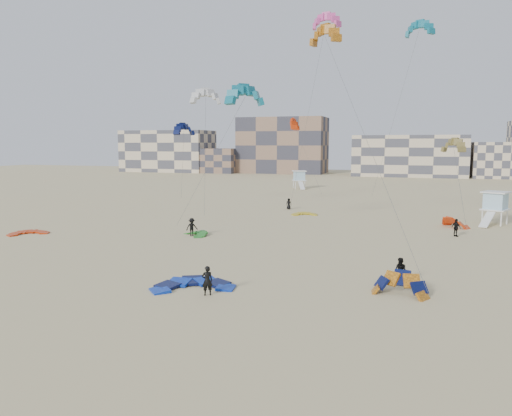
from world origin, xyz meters
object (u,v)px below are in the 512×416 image
(kite_ground_blue, at_px, (193,288))
(kite_ground_orange, at_px, (399,295))
(lifeguard_tower_near, at_px, (495,208))
(kitesurfer_main, at_px, (207,281))

(kite_ground_blue, height_order, kite_ground_orange, kite_ground_orange)
(kite_ground_orange, xyz_separation_m, lifeguard_tower_near, (9.56, 32.52, 1.95))
(kite_ground_orange, bearing_deg, kitesurfer_main, -150.03)
(lifeguard_tower_near, bearing_deg, kite_ground_orange, -81.25)
(kite_ground_orange, bearing_deg, kite_ground_blue, -157.20)
(kite_ground_orange, height_order, lifeguard_tower_near, lifeguard_tower_near)
(kite_ground_blue, distance_m, kite_ground_orange, 13.40)
(lifeguard_tower_near, bearing_deg, kite_ground_blue, -97.72)
(lifeguard_tower_near, bearing_deg, kitesurfer_main, -95.00)
(kitesurfer_main, bearing_deg, kite_ground_orange, 164.86)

